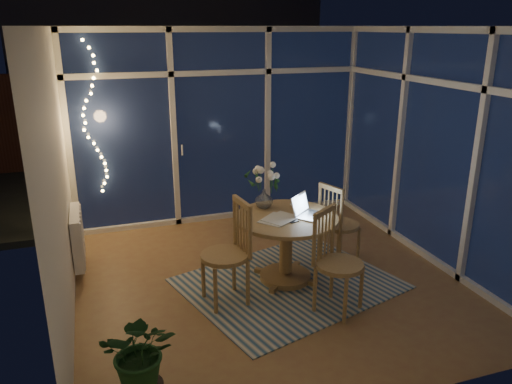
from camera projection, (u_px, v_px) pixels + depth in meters
floor at (271, 280)px, 5.38m from camera, size 4.00×4.00×0.00m
ceiling at (273, 26)px, 4.56m from camera, size 4.00×4.00×0.00m
wall_back at (221, 127)px, 6.77m from camera, size 4.00×0.04×2.60m
wall_front at (381, 241)px, 3.17m from camera, size 4.00×0.04×2.60m
wall_left at (58, 182)px, 4.37m from camera, size 0.04×4.00×2.60m
wall_right at (439, 149)px, 5.58m from camera, size 0.04×4.00×2.60m
window_wall_back at (222, 128)px, 6.74m from camera, size 4.00×0.10×2.60m
window_wall_right at (436, 149)px, 5.56m from camera, size 0.10×4.00×2.60m
radiator at (77, 237)px, 5.48m from camera, size 0.10×0.70×0.58m
fairy_lights at (92, 119)px, 6.09m from camera, size 0.24×0.10×1.85m
garden_patio at (209, 165)px, 10.05m from camera, size 12.00×6.00×0.10m
garden_fence at (177, 115)px, 10.05m from camera, size 11.00×0.08×1.80m
neighbour_roof at (165, 43)px, 12.43m from camera, size 7.00×3.00×2.20m
garden_shrubs at (152, 166)px, 8.06m from camera, size 0.90×0.90×0.90m
rug at (289, 283)px, 5.29m from camera, size 2.47×2.19×0.01m
dining_table at (286, 249)px, 5.27m from camera, size 1.33×1.33×0.73m
chair_left at (225, 253)px, 4.79m from camera, size 0.55×0.55×1.06m
chair_right at (340, 223)px, 5.63m from camera, size 0.58×0.58×0.98m
chair_front at (340, 262)px, 4.65m from camera, size 0.65×0.65×1.02m
laptop at (310, 205)px, 5.13m from camera, size 0.42×0.42×0.23m
flower_vase at (264, 199)px, 5.37m from camera, size 0.25×0.25×0.21m
bowl at (297, 206)px, 5.41m from camera, size 0.19×0.19×0.04m
newspapers at (279, 219)px, 5.06m from camera, size 0.44×0.42×0.01m
phone at (294, 221)px, 5.01m from camera, size 0.11×0.08×0.01m
potted_plant at (142, 359)px, 3.50m from camera, size 0.64×0.59×0.76m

